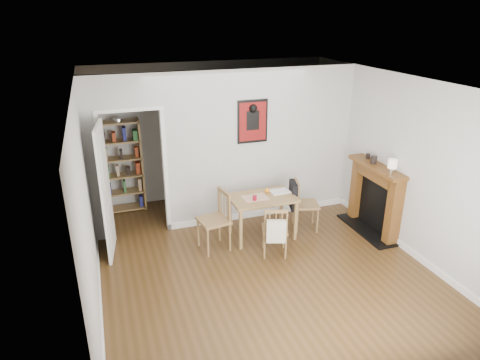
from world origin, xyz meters
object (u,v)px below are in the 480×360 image
object	(u,v)px
chair_front	(275,230)
notebook	(280,191)
ceramic_jar_a	(374,160)
ceramic_jar_b	(368,156)
fireplace	(375,196)
red_glass	(255,198)
dining_table	(262,202)
chair_right	(305,204)
bookshelf	(123,167)
mantel_lamp	(392,164)
orange_fruit	(267,191)
chair_left	(214,221)

from	to	relation	value
chair_front	notebook	distance (m)	0.81
ceramic_jar_a	ceramic_jar_b	world-z (taller)	ceramic_jar_a
fireplace	red_glass	bearing A→B (deg)	171.64
dining_table	ceramic_jar_b	world-z (taller)	ceramic_jar_b
dining_table	chair_right	xyz separation A→B (m)	(0.77, 0.03, -0.17)
bookshelf	red_glass	bearing A→B (deg)	-45.07
chair_right	red_glass	bearing A→B (deg)	-172.88
notebook	mantel_lamp	distance (m)	1.78
chair_front	bookshelf	xyz separation A→B (m)	(-1.98, 2.32, 0.42)
fireplace	red_glass	distance (m)	2.03
fireplace	orange_fruit	world-z (taller)	fireplace
chair_left	red_glass	xyz separation A→B (m)	(0.68, 0.03, 0.27)
ceramic_jar_b	red_glass	bearing A→B (deg)	-179.31
red_glass	ceramic_jar_b	distance (m)	2.06
chair_left	notebook	xyz separation A→B (m)	(1.18, 0.22, 0.24)
orange_fruit	ceramic_jar_b	size ratio (longest dim) A/B	0.83
red_glass	mantel_lamp	world-z (taller)	mantel_lamp
mantel_lamp	chair_right	bearing A→B (deg)	142.57
bookshelf	chair_left	bearing A→B (deg)	-58.27
chair_right	orange_fruit	distance (m)	0.71
chair_left	fireplace	bearing A→B (deg)	-5.55
red_glass	ceramic_jar_a	distance (m)	2.02
chair_front	notebook	size ratio (longest dim) A/B	2.60
chair_right	bookshelf	xyz separation A→B (m)	(-2.78, 1.72, 0.38)
chair_right	ceramic_jar_b	distance (m)	1.31
notebook	bookshelf	bearing A→B (deg)	144.74
orange_fruit	notebook	size ratio (longest dim) A/B	0.24
chair_right	chair_front	distance (m)	0.99
dining_table	fireplace	bearing A→B (deg)	-11.83
dining_table	notebook	distance (m)	0.36
bookshelf	orange_fruit	world-z (taller)	bookshelf
bookshelf	notebook	world-z (taller)	bookshelf
dining_table	red_glass	xyz separation A→B (m)	(-0.17, -0.09, 0.13)
dining_table	orange_fruit	size ratio (longest dim) A/B	13.88
chair_right	ceramic_jar_a	distance (m)	1.31
bookshelf	ceramic_jar_b	size ratio (longest dim) A/B	18.84
dining_table	fireplace	size ratio (longest dim) A/B	0.83
bookshelf	ceramic_jar_a	distance (m)	4.32
dining_table	mantel_lamp	size ratio (longest dim) A/B	4.76
chair_right	mantel_lamp	bearing A→B (deg)	-37.43
chair_left	chair_right	bearing A→B (deg)	5.34
chair_front	bookshelf	bearing A→B (deg)	130.48
chair_right	orange_fruit	world-z (taller)	chair_right
bookshelf	ceramic_jar_b	world-z (taller)	bookshelf
chair_left	notebook	world-z (taller)	chair_left
fireplace	mantel_lamp	world-z (taller)	mantel_lamp
notebook	ceramic_jar_b	distance (m)	1.59
notebook	ceramic_jar_b	world-z (taller)	ceramic_jar_b
dining_table	mantel_lamp	xyz separation A→B (m)	(1.79, -0.75, 0.67)
notebook	mantel_lamp	world-z (taller)	mantel_lamp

